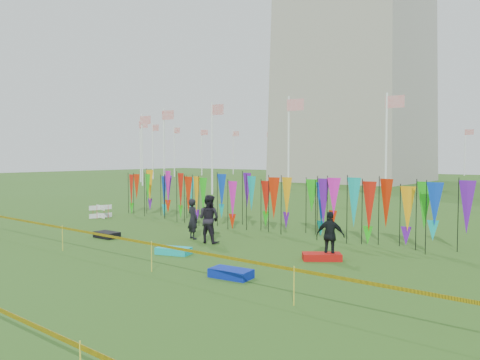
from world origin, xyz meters
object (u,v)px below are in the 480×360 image
Objects in this scene: box_kite at (101,212)px; kite_bag_black at (107,235)px; person_left at (193,219)px; kite_bag_turquoise at (174,251)px; person_right at (330,236)px; person_mid at (209,219)px; kite_bag_blue at (231,273)px; kite_bag_red at (322,257)px.

kite_bag_black is at bearing -32.20° from box_kite.
kite_bag_turquoise is at bearing 138.88° from person_left.
kite_bag_turquoise is (9.94, -3.89, -0.24)m from box_kite.
person_left is 6.14m from person_right.
kite_bag_blue is (3.99, -3.41, -0.81)m from person_mid.
kite_bag_red is at bearing -5.96° from box_kite.
kite_bag_turquoise is (0.47, -2.28, -0.82)m from person_mid.
person_left reaches higher than kite_bag_blue.
person_mid is 1.19× the size of person_right.
kite_bag_blue is at bearing -11.21° from kite_bag_black.
person_right is 0.73m from kite_bag_red.
box_kite reaches higher than kite_bag_red.
kite_bag_red is (0.88, 3.52, -0.01)m from kite_bag_blue.
person_right is at bearing 175.17° from person_mid.
person_mid reaches higher than kite_bag_red.
kite_bag_turquoise is 1.00× the size of kite_bag_blue.
person_mid is (9.47, -1.61, 0.58)m from box_kite.
person_left is 1.40× the size of kite_bag_blue.
box_kite is 0.60× the size of kite_bag_blue.
kite_bag_turquoise is (1.56, -2.51, -0.70)m from person_left.
kite_bag_black is (-2.93, -2.05, -0.69)m from person_left.
person_mid is at bearing -178.74° from kite_bag_red.
person_mid is 5.31m from kite_bag_blue.
person_right is at bearing 13.42° from kite_bag_black.
person_right reaches higher than kite_bag_blue.
kite_bag_turquoise is at bearing 13.61° from person_right.
box_kite is 9.62m from person_mid.
box_kite is 14.37m from kite_bag_blue.
kite_bag_black is (-4.03, -1.82, -0.81)m from person_mid.
kite_bag_red is at bearing 28.46° from kite_bag_turquoise.
person_mid is at bearing 101.56° from kite_bag_turquoise.
kite_bag_turquoise is at bearing -21.37° from box_kite.
box_kite reaches higher than kite_bag_turquoise.
kite_bag_black is at bearing 15.57° from person_mid.
kite_bag_blue is at bearing 58.08° from person_right.
box_kite is 0.43× the size of person_left.
kite_bag_red is (-0.17, -0.24, -0.67)m from person_right.
kite_bag_turquoise is at bearing 162.25° from kite_bag_blue.
person_right is 1.35× the size of kite_bag_turquoise.
person_mid is 1.60× the size of kite_bag_turquoise.
person_mid reaches higher than person_left.
person_mid is 1.52× the size of kite_bag_red.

